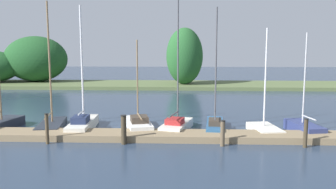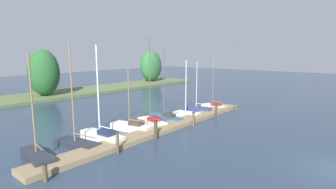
{
  "view_description": "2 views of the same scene",
  "coord_description": "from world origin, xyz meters",
  "px_view_note": "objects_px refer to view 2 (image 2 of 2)",
  "views": [
    {
      "loc": [
        0.48,
        -5.44,
        4.94
      ],
      "look_at": [
        -0.31,
        13.65,
        2.32
      ],
      "focal_mm": 37.68,
      "sensor_mm": 36.0,
      "label": 1
    },
    {
      "loc": [
        -17.13,
        -1.64,
        6.76
      ],
      "look_at": [
        2.39,
        14.7,
        2.64
      ],
      "focal_mm": 28.16,
      "sensor_mm": 36.0,
      "label": 2
    }
  ],
  "objects_px": {
    "sailboat_2": "(101,135)",
    "sailboat_6": "(186,113)",
    "mooring_piling_2": "(156,130)",
    "mooring_piling_3": "(193,119)",
    "mooring_piling_4": "(216,111)",
    "mooring_piling_5": "(236,106)",
    "sailboat_3": "(131,126)",
    "sailboat_8": "(213,106)",
    "mooring_piling_1": "(118,142)",
    "sailboat_1": "(76,142)",
    "sailboat_5": "(165,116)",
    "sailboat_0": "(37,155)",
    "sailboat_7": "(197,109)",
    "mooring_piling_0": "(45,173)",
    "sailboat_4": "(151,121)"
  },
  "relations": [
    {
      "from": "sailboat_0",
      "to": "sailboat_7",
      "type": "xyz_separation_m",
      "value": [
        17.78,
        -0.15,
        -0.03
      ]
    },
    {
      "from": "sailboat_4",
      "to": "sailboat_5",
      "type": "relative_size",
      "value": 1.14
    },
    {
      "from": "sailboat_7",
      "to": "mooring_piling_3",
      "type": "distance_m",
      "value": 5.72
    },
    {
      "from": "mooring_piling_1",
      "to": "mooring_piling_4",
      "type": "xyz_separation_m",
      "value": [
        12.9,
        -0.11,
        -0.07
      ]
    },
    {
      "from": "sailboat_0",
      "to": "sailboat_1",
      "type": "bearing_deg",
      "value": -73.39
    },
    {
      "from": "sailboat_4",
      "to": "mooring_piling_0",
      "type": "distance_m",
      "value": 11.97
    },
    {
      "from": "mooring_piling_3",
      "to": "mooring_piling_1",
      "type": "bearing_deg",
      "value": 179.74
    },
    {
      "from": "mooring_piling_4",
      "to": "sailboat_4",
      "type": "bearing_deg",
      "value": 152.92
    },
    {
      "from": "sailboat_8",
      "to": "mooring_piling_1",
      "type": "bearing_deg",
      "value": 108.64
    },
    {
      "from": "sailboat_8",
      "to": "mooring_piling_3",
      "type": "bearing_deg",
      "value": 117.94
    },
    {
      "from": "sailboat_0",
      "to": "mooring_piling_0",
      "type": "distance_m",
      "value": 3.3
    },
    {
      "from": "mooring_piling_5",
      "to": "sailboat_3",
      "type": "bearing_deg",
      "value": 166.24
    },
    {
      "from": "mooring_piling_2",
      "to": "mooring_piling_4",
      "type": "distance_m",
      "value": 9.0
    },
    {
      "from": "sailboat_3",
      "to": "mooring_piling_2",
      "type": "relative_size",
      "value": 3.54
    },
    {
      "from": "sailboat_1",
      "to": "sailboat_6",
      "type": "height_order",
      "value": "sailboat_1"
    },
    {
      "from": "mooring_piling_2",
      "to": "sailboat_2",
      "type": "bearing_deg",
      "value": 134.47
    },
    {
      "from": "mooring_piling_1",
      "to": "sailboat_7",
      "type": "bearing_deg",
      "value": 11.73
    },
    {
      "from": "mooring_piling_0",
      "to": "mooring_piling_2",
      "type": "xyz_separation_m",
      "value": [
        8.86,
        0.26,
        0.24
      ]
    },
    {
      "from": "sailboat_3",
      "to": "sailboat_6",
      "type": "xyz_separation_m",
      "value": [
        7.32,
        -0.62,
        -0.07
      ]
    },
    {
      "from": "mooring_piling_1",
      "to": "sailboat_5",
      "type": "bearing_deg",
      "value": 20.88
    },
    {
      "from": "mooring_piling_5",
      "to": "sailboat_4",
      "type": "bearing_deg",
      "value": 164.54
    },
    {
      "from": "mooring_piling_2",
      "to": "mooring_piling_0",
      "type": "bearing_deg",
      "value": -178.3
    },
    {
      "from": "sailboat_0",
      "to": "sailboat_7",
      "type": "height_order",
      "value": "sailboat_0"
    },
    {
      "from": "sailboat_6",
      "to": "mooring_piling_2",
      "type": "bearing_deg",
      "value": 100.86
    },
    {
      "from": "sailboat_2",
      "to": "sailboat_3",
      "type": "distance_m",
      "value": 3.28
    },
    {
      "from": "mooring_piling_1",
      "to": "sailboat_1",
      "type": "bearing_deg",
      "value": 107.01
    },
    {
      "from": "sailboat_6",
      "to": "sailboat_7",
      "type": "relative_size",
      "value": 1.04
    },
    {
      "from": "sailboat_1",
      "to": "mooring_piling_2",
      "type": "height_order",
      "value": "sailboat_1"
    },
    {
      "from": "sailboat_2",
      "to": "mooring_piling_2",
      "type": "height_order",
      "value": "sailboat_2"
    },
    {
      "from": "sailboat_7",
      "to": "mooring_piling_0",
      "type": "xyz_separation_m",
      "value": [
        -18.74,
        -3.0,
        0.17
      ]
    },
    {
      "from": "sailboat_1",
      "to": "sailboat_5",
      "type": "relative_size",
      "value": 1.06
    },
    {
      "from": "sailboat_0",
      "to": "sailboat_7",
      "type": "relative_size",
      "value": 1.19
    },
    {
      "from": "sailboat_7",
      "to": "mooring_piling_0",
      "type": "height_order",
      "value": "sailboat_7"
    },
    {
      "from": "sailboat_1",
      "to": "sailboat_4",
      "type": "relative_size",
      "value": 0.93
    },
    {
      "from": "mooring_piling_4",
      "to": "mooring_piling_5",
      "type": "relative_size",
      "value": 1.53
    },
    {
      "from": "sailboat_5",
      "to": "mooring_piling_2",
      "type": "bearing_deg",
      "value": 128.67
    },
    {
      "from": "sailboat_2",
      "to": "sailboat_4",
      "type": "relative_size",
      "value": 0.89
    },
    {
      "from": "sailboat_3",
      "to": "mooring_piling_2",
      "type": "xyz_separation_m",
      "value": [
        -0.33,
        -3.23,
        0.4
      ]
    },
    {
      "from": "mooring_piling_3",
      "to": "sailboat_4",
      "type": "bearing_deg",
      "value": 126.05
    },
    {
      "from": "sailboat_6",
      "to": "mooring_piling_5",
      "type": "height_order",
      "value": "sailboat_6"
    },
    {
      "from": "mooring_piling_5",
      "to": "sailboat_0",
      "type": "bearing_deg",
      "value": 172.22
    },
    {
      "from": "sailboat_2",
      "to": "sailboat_5",
      "type": "distance_m",
      "value": 7.84
    },
    {
      "from": "sailboat_2",
      "to": "sailboat_5",
      "type": "xyz_separation_m",
      "value": [
        7.84,
        0.23,
        -0.05
      ]
    },
    {
      "from": "mooring_piling_1",
      "to": "mooring_piling_3",
      "type": "xyz_separation_m",
      "value": [
        8.86,
        -0.04,
        -0.13
      ]
    },
    {
      "from": "sailboat_4",
      "to": "mooring_piling_4",
      "type": "relative_size",
      "value": 5.64
    },
    {
      "from": "mooring_piling_2",
      "to": "mooring_piling_3",
      "type": "height_order",
      "value": "mooring_piling_2"
    },
    {
      "from": "sailboat_2",
      "to": "sailboat_6",
      "type": "height_order",
      "value": "sailboat_2"
    },
    {
      "from": "sailboat_3",
      "to": "mooring_piling_4",
      "type": "relative_size",
      "value": 3.67
    },
    {
      "from": "sailboat_5",
      "to": "mooring_piling_0",
      "type": "distance_m",
      "value": 14.19
    },
    {
      "from": "sailboat_2",
      "to": "mooring_piling_3",
      "type": "bearing_deg",
      "value": -114.8
    }
  ]
}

